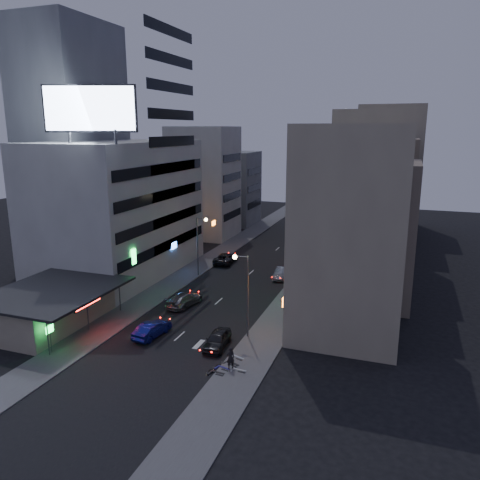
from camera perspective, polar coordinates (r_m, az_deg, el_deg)
The scene contains 29 objects.
ground at distance 43.48m, azimuth -9.83°, elevation -13.57°, with size 180.00×180.00×0.00m, color black.
sidewalk_left at distance 71.94m, azimuth -3.68°, elevation -2.37°, with size 4.00×120.00×0.12m, color #4C4C4F.
sidewalk_right at distance 67.43m, azimuth 8.93°, elevation -3.60°, with size 4.00×120.00×0.12m, color #4C4C4F.
food_court at distance 51.92m, azimuth -22.41°, elevation -7.47°, with size 11.00×13.00×3.88m.
white_building at distance 65.70m, azimuth -14.54°, elevation 3.70°, with size 14.00×24.00×18.00m, color silver.
grey_tower at distance 72.68m, azimuth -19.56°, elevation 10.61°, with size 10.00×14.00×34.00m, color gray.
shophouse_near at distance 45.25m, azimuth 13.35°, elevation 0.81°, with size 10.00×11.00×20.00m, color tan.
shophouse_mid at distance 56.82m, azimuth 15.10°, elevation 1.17°, with size 11.00×12.00×16.00m, color gray.
shophouse_far at distance 69.17m, azimuth 15.79°, elevation 5.77°, with size 10.00×14.00×22.00m, color tan.
far_left_a at distance 86.53m, azimuth -4.41°, elevation 7.00°, with size 11.00×10.00×20.00m, color silver.
far_left_b at distance 98.93m, azimuth -1.57°, elevation 6.38°, with size 12.00×10.00×15.00m, color gray.
far_right_a at distance 84.25m, azimuth 16.82°, elevation 5.61°, with size 11.00×12.00×18.00m, color gray.
far_right_b at distance 97.84m, azimuth 17.71°, elevation 8.33°, with size 12.00×12.00×24.00m, color tan.
billboard at distance 54.40m, azimuth -17.81°, elevation 14.98°, with size 9.52×3.75×6.20m.
street_lamp_right_near at distance 44.16m, azimuth 0.48°, elevation -5.38°, with size 1.60×0.44×8.02m.
street_lamp_left at distance 62.72m, azimuth -4.89°, elevation 0.25°, with size 1.60×0.44×8.02m.
street_lamp_right_far at distance 76.09m, azimuth 8.97°, elevation 2.46°, with size 1.60×0.44×8.02m.
parked_car_right_near at distance 43.86m, azimuth -2.79°, elevation -12.03°, with size 1.78×4.41×1.50m, color black.
parked_car_right_mid at distance 63.11m, azimuth 5.02°, elevation -4.07°, with size 1.47×4.23×1.39m, color #94979B.
parked_car_left at distance 69.95m, azimuth -1.77°, elevation -2.21°, with size 2.55×5.52×1.53m, color #242529.
parked_car_right_far at distance 75.45m, azimuth 7.13°, elevation -1.17°, with size 2.06×5.06×1.47m, color gray.
road_car_blue at distance 46.65m, azimuth -10.66°, elevation -10.65°, with size 1.58×4.53×1.49m, color navy.
road_car_silver at distance 53.75m, azimuth -6.80°, elevation -7.20°, with size 2.13×5.23×1.52m, color #919599.
person at distance 39.95m, azimuth -1.17°, elevation -14.17°, with size 0.71×0.46×1.94m, color black.
scooter_black_a at distance 39.41m, azimuth -1.79°, elevation -15.21°, with size 1.92×0.64×1.18m, color black, non-canonical shape.
scooter_silver_a at distance 39.81m, azimuth 0.86°, elevation -14.95°, with size 1.82×0.61×1.11m, color #ADB0B5, non-canonical shape.
scooter_blue at distance 40.05m, azimuth -1.16°, elevation -14.77°, with size 1.81×0.60×1.10m, color navy, non-canonical shape.
scooter_black_b at distance 40.58m, azimuth -0.01°, elevation -14.29°, with size 1.97×0.66×1.21m, color black, non-canonical shape.
scooter_silver_b at distance 41.62m, azimuth 0.58°, elevation -13.61°, with size 1.82×0.61×1.11m, color silver, non-canonical shape.
Camera 1 is at (19.68, -33.48, 19.57)m, focal length 35.00 mm.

